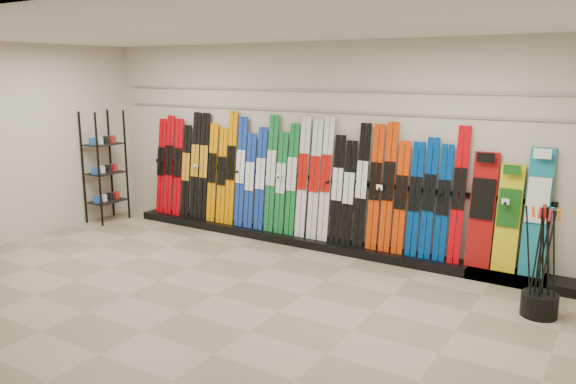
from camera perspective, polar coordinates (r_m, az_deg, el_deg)
The scene contains 12 objects.
floor at distance 6.74m, azimuth -7.48°, elevation -10.34°, with size 8.00×8.00×0.00m, color gray.
back_wall at distance 8.38m, azimuth 3.10°, elevation 4.80°, with size 8.00×8.00×0.00m, color beige.
left_wall at distance 9.37m, azimuth -27.15°, elevation 4.26°, with size 5.00×5.00×0.00m, color beige.
ceiling at distance 6.25m, azimuth -8.26°, elevation 16.01°, with size 8.00×8.00×0.00m, color silver.
ski_rack_base at distance 8.39m, azimuth 3.61°, elevation -5.27°, with size 8.00×0.40×0.12m, color black.
skis at distance 8.55m, azimuth -0.20°, elevation 1.28°, with size 5.38×0.24×1.83m.
snowboards at distance 7.45m, azimuth 21.48°, elevation -2.04°, with size 0.94×0.24×1.56m.
accessory_rack at distance 10.21m, azimuth -18.10°, elevation 2.46°, with size 0.40×0.60×1.92m, color black.
pole_bin at distance 6.68m, azimuth 24.15°, elevation -10.40°, with size 0.38×0.38×0.25m, color black.
ski_poles at distance 6.51m, azimuth 24.42°, elevation -6.46°, with size 0.38×0.33×1.18m.
slatwall_rail_0 at distance 8.32m, azimuth 3.07°, elevation 8.20°, with size 7.60×0.02×0.03m, color gray.
slatwall_rail_1 at distance 8.30m, azimuth 3.09°, elevation 10.27°, with size 7.60×0.02×0.03m, color gray.
Camera 1 is at (3.98, -4.80, 2.56)m, focal length 35.00 mm.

